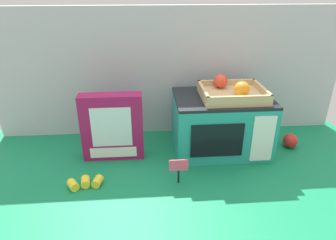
% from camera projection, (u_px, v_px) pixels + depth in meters
% --- Properties ---
extents(ground_plane, '(1.70, 1.70, 0.00)m').
position_uv_depth(ground_plane, '(175.00, 154.00, 1.30)').
color(ground_plane, '#147A4C').
rests_on(ground_plane, ground).
extents(display_back_panel, '(1.61, 0.03, 0.59)m').
position_uv_depth(display_back_panel, '(170.00, 73.00, 1.39)').
color(display_back_panel, '#B7BABF').
rests_on(display_back_panel, ground).
extents(toy_microwave, '(0.40, 0.28, 0.25)m').
position_uv_depth(toy_microwave, '(221.00, 123.00, 1.29)').
color(toy_microwave, teal).
rests_on(toy_microwave, ground).
extents(food_groups_crate, '(0.26, 0.21, 0.08)m').
position_uv_depth(food_groups_crate, '(232.00, 92.00, 1.22)').
color(food_groups_crate, tan).
rests_on(food_groups_crate, toy_microwave).
extents(cookie_set_box, '(0.25, 0.07, 0.28)m').
position_uv_depth(cookie_set_box, '(112.00, 127.00, 1.22)').
color(cookie_set_box, '#99144C').
rests_on(cookie_set_box, ground).
extents(price_sign, '(0.07, 0.01, 0.10)m').
position_uv_depth(price_sign, '(179.00, 168.00, 1.09)').
color(price_sign, black).
rests_on(price_sign, ground).
extents(loose_toy_banana, '(0.13, 0.07, 0.03)m').
position_uv_depth(loose_toy_banana, '(85.00, 183.00, 1.09)').
color(loose_toy_banana, yellow).
rests_on(loose_toy_banana, ground).
extents(loose_toy_apple, '(0.06, 0.06, 0.06)m').
position_uv_depth(loose_toy_apple, '(290.00, 141.00, 1.34)').
color(loose_toy_apple, red).
rests_on(loose_toy_apple, ground).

